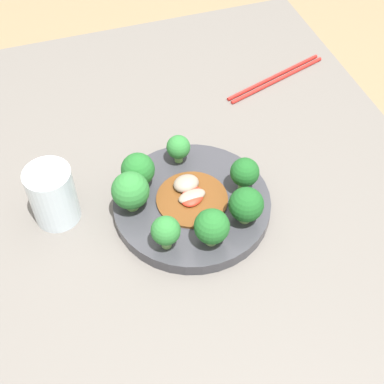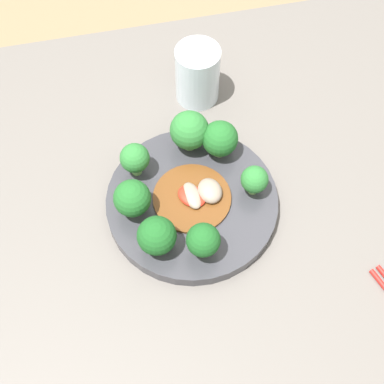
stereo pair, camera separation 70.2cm
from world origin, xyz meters
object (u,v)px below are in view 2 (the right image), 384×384
at_px(broccoli_north, 189,131).
at_px(drinking_glass, 198,74).
at_px(broccoli_south, 203,241).
at_px(stirfry_center, 196,196).
at_px(broccoli_west, 132,199).
at_px(broccoli_northeast, 220,139).
at_px(broccoli_southwest, 157,236).
at_px(broccoli_east, 254,180).
at_px(broccoli_northwest, 135,159).
at_px(plate, 192,202).

relative_size(broccoli_north, drinking_glass, 0.68).
relative_size(broccoli_south, stirfry_center, 0.55).
relative_size(broccoli_west, broccoli_south, 1.01).
bearing_deg(stirfry_center, broccoli_northeast, 53.95).
bearing_deg(broccoli_southwest, broccoli_east, 21.27).
height_order(broccoli_north, broccoli_northwest, broccoli_north).
bearing_deg(broccoli_northeast, plate, -129.17).
height_order(broccoli_east, broccoli_northeast, broccoli_northeast).
height_order(broccoli_southwest, stirfry_center, broccoli_southwest).
xyz_separation_m(broccoli_west, stirfry_center, (0.09, 0.00, -0.03)).
bearing_deg(plate, broccoli_east, -3.70).
bearing_deg(broccoli_west, drinking_glass, 56.42).
bearing_deg(broccoli_south, broccoli_north, 83.61).
xyz_separation_m(broccoli_east, stirfry_center, (-0.08, 0.01, -0.03)).
distance_m(broccoli_southwest, stirfry_center, 0.10).
distance_m(broccoli_west, broccoli_north, 0.14).
bearing_deg(broccoli_north, broccoli_southwest, -116.43).
bearing_deg(broccoli_north, broccoli_south, -96.39).
height_order(broccoli_west, drinking_glass, drinking_glass).
relative_size(broccoli_north, broccoli_northwest, 1.17).
distance_m(broccoli_south, stirfry_center, 0.09).
bearing_deg(drinking_glass, plate, -104.68).
height_order(stirfry_center, drinking_glass, drinking_glass).
relative_size(broccoli_west, stirfry_center, 0.56).
distance_m(broccoli_northwest, drinking_glass, 0.19).
height_order(broccoli_northwest, stirfry_center, broccoli_northwest).
relative_size(plate, broccoli_northwest, 4.28).
distance_m(broccoli_northeast, drinking_glass, 0.14).
relative_size(stirfry_center, drinking_glass, 1.14).
xyz_separation_m(broccoli_south, stirfry_center, (0.01, 0.09, -0.03)).
distance_m(plate, broccoli_west, 0.10).
relative_size(plate, broccoli_northeast, 3.99).
xyz_separation_m(plate, broccoli_east, (0.09, -0.01, 0.04)).
height_order(broccoli_southwest, broccoli_south, same).
height_order(broccoli_northeast, broccoli_northwest, broccoli_northeast).
distance_m(plate, broccoli_east, 0.10).
bearing_deg(plate, broccoli_northwest, 138.25).
relative_size(broccoli_south, broccoli_northwest, 1.07).
distance_m(broccoli_east, broccoli_northeast, 0.08).
bearing_deg(broccoli_southwest, drinking_glass, 66.85).
bearing_deg(stirfry_center, broccoli_south, -96.59).
distance_m(broccoli_west, broccoli_south, 0.12).
bearing_deg(plate, broccoli_south, -92.39).
height_order(plate, broccoli_southwest, broccoli_southwest).
distance_m(plate, broccoli_north, 0.11).
relative_size(broccoli_southwest, broccoli_north, 0.92).
relative_size(broccoli_south, drinking_glass, 0.63).
xyz_separation_m(broccoli_southwest, broccoli_south, (0.06, -0.02, 0.00)).
bearing_deg(broccoli_east, broccoli_north, 126.42).
height_order(broccoli_south, broccoli_northwest, broccoli_south).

